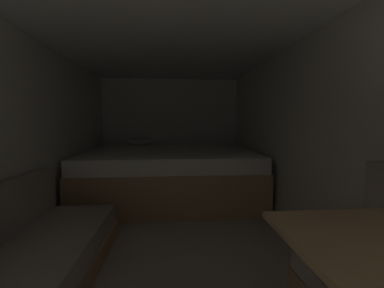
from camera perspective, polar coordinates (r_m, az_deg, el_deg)
The scene contains 6 objects.
ground_plane at distance 2.58m, azimuth -4.99°, elevation -21.98°, with size 7.27×7.27×0.00m, color #B2A893.
wall_back at distance 4.96m, azimuth -4.82°, elevation 3.00°, with size 2.68×0.05×1.98m, color silver.
wall_left at distance 2.67m, azimuth -34.77°, elevation 0.20°, with size 0.05×5.27×1.98m, color silver.
wall_right at distance 2.64m, azimuth 24.75°, elevation 0.61°, with size 0.05×5.27×1.98m, color silver.
ceiling_slab at distance 2.44m, azimuth -5.40°, elevation 24.92°, with size 2.68×5.27×0.05m, color white.
bed at distance 3.97m, azimuth -4.88°, elevation -6.61°, with size 2.46×2.01×0.88m.
Camera 1 is at (0.03, -0.34, 1.18)m, focal length 23.66 mm.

